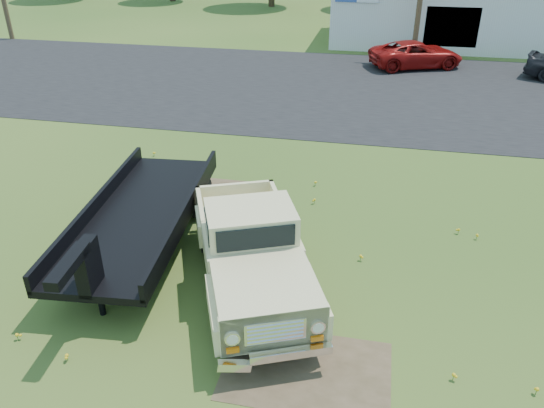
{
  "coord_description": "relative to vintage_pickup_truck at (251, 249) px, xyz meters",
  "views": [
    {
      "loc": [
        2.3,
        -9.94,
        7.24
      ],
      "look_at": [
        0.03,
        1.0,
        1.13
      ],
      "focal_mm": 35.0,
      "sensor_mm": 36.0,
      "label": 1
    }
  ],
  "objects": [
    {
      "name": "dirt_patch_b",
      "position": [
        -1.96,
        4.33,
        -1.01
      ],
      "size": [
        2.2,
        1.6,
        0.01
      ],
      "primitive_type": "cube",
      "color": "#473B26",
      "rests_on": "ground"
    },
    {
      "name": "ground",
      "position": [
        0.04,
        0.83,
        -1.01
      ],
      "size": [
        140.0,
        140.0,
        0.0
      ],
      "primitive_type": "plane",
      "color": "#2A4E19",
      "rests_on": "ground"
    },
    {
      "name": "dirt_patch_a",
      "position": [
        1.54,
        -2.17,
        -1.01
      ],
      "size": [
        3.0,
        2.0,
        0.01
      ],
      "primitive_type": "cube",
      "color": "#473B26",
      "rests_on": "ground"
    },
    {
      "name": "vintage_pickup_truck",
      "position": [
        0.0,
        0.0,
        0.0
      ],
      "size": [
        4.15,
        5.96,
        2.02
      ],
      "primitive_type": null,
      "rotation": [
        0.0,
        0.0,
        0.4
      ],
      "color": "beige",
      "rests_on": "ground"
    },
    {
      "name": "asphalt_lot",
      "position": [
        0.04,
        15.83,
        -1.01
      ],
      "size": [
        90.0,
        14.0,
        0.02
      ],
      "primitive_type": "cube",
      "color": "black",
      "rests_on": "ground"
    },
    {
      "name": "flatbed_trailer",
      "position": [
        -3.04,
        1.18,
        -0.04
      ],
      "size": [
        2.98,
        7.26,
        1.93
      ],
      "primitive_type": null,
      "rotation": [
        0.0,
        0.0,
        0.09
      ],
      "color": "black",
      "rests_on": "ground"
    },
    {
      "name": "commercial_building",
      "position": [
        6.04,
        27.82,
        1.09
      ],
      "size": [
        14.2,
        8.2,
        4.15
      ],
      "color": "white",
      "rests_on": "ground"
    },
    {
      "name": "red_pickup",
      "position": [
        4.08,
        20.54,
        -0.32
      ],
      "size": [
        5.41,
        3.99,
        1.37
      ],
      "primitive_type": "imported",
      "rotation": [
        0.0,
        0.0,
        1.97
      ],
      "color": "maroon",
      "rests_on": "ground"
    }
  ]
}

